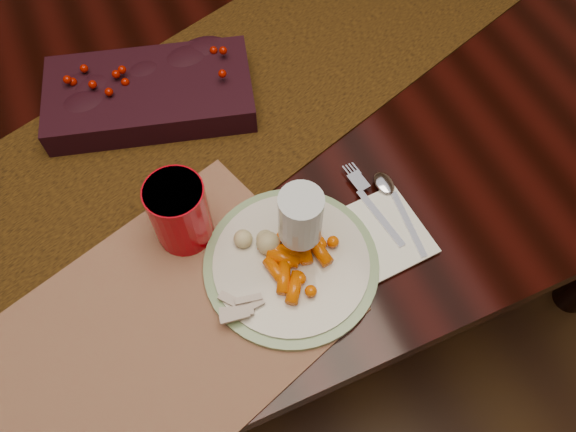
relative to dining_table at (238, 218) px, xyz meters
name	(u,v)px	position (x,y,z in m)	size (l,w,h in m)	color
floor	(248,281)	(0.00, 0.00, -0.38)	(5.00, 5.00, 0.00)	black
dining_table	(238,218)	(0.00, 0.00, 0.00)	(1.80, 1.00, 0.75)	black
table_runner	(195,123)	(-0.05, 0.00, 0.38)	(1.88, 0.39, 0.00)	black
centerpiece	(149,91)	(-0.10, 0.06, 0.41)	(0.35, 0.18, 0.07)	black
placemat_main	(163,330)	(-0.21, -0.33, 0.38)	(0.48, 0.35, 0.00)	brown
dinner_plate	(291,264)	(-0.01, -0.32, 0.39)	(0.26, 0.26, 0.01)	beige
baby_carrots	(301,262)	(0.00, -0.33, 0.40)	(0.11, 0.09, 0.02)	#E75A00
mashed_potatoes	(257,237)	(-0.04, -0.27, 0.41)	(0.07, 0.07, 0.04)	beige
turkey_shreds	(243,305)	(-0.10, -0.36, 0.40)	(0.07, 0.06, 0.02)	tan
napkin	(385,232)	(0.15, -0.33, 0.38)	(0.12, 0.13, 0.00)	white
fork	(375,208)	(0.15, -0.28, 0.39)	(0.02, 0.15, 0.00)	#B4B4B9
spoon	(400,211)	(0.18, -0.30, 0.39)	(0.03, 0.15, 0.00)	silver
red_cup	(180,212)	(-0.13, -0.20, 0.44)	(0.09, 0.09, 0.12)	#AB000B
wine_glass	(300,231)	(0.01, -0.31, 0.46)	(0.06, 0.06, 0.17)	#B6BEC2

